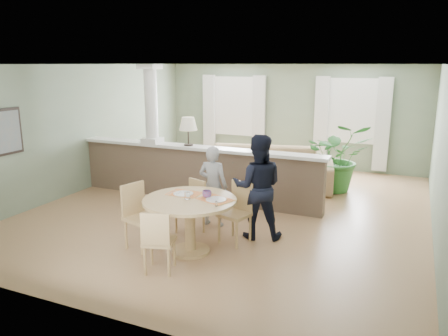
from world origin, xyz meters
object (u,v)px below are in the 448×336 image
at_px(sofa, 262,168).
at_px(child_person, 213,186).
at_px(chair_near, 158,239).
at_px(chair_side, 139,213).
at_px(dining_table, 190,210).
at_px(chair_far_man, 238,209).
at_px(man_person, 258,187).
at_px(houseplant, 338,157).
at_px(chair_far_boy, 193,204).

height_order(sofa, child_person, child_person).
relative_size(chair_near, chair_side, 0.89).
bearing_deg(dining_table, chair_near, -95.68).
bearing_deg(child_person, chair_side, 61.78).
relative_size(chair_side, child_person, 0.71).
relative_size(dining_table, chair_far_man, 1.44).
height_order(child_person, man_person, man_person).
bearing_deg(chair_far_man, child_person, 159.54).
height_order(sofa, chair_near, sofa).
distance_m(houseplant, chair_side, 4.81).
bearing_deg(man_person, dining_table, 35.39).
xyz_separation_m(dining_table, chair_side, (-0.79, -0.15, -0.11)).
distance_m(chair_far_boy, chair_side, 0.98).
relative_size(dining_table, child_person, 0.98).
relative_size(houseplant, dining_table, 1.11).
distance_m(chair_near, chair_side, 0.95).
xyz_separation_m(sofa, chair_far_boy, (-0.19, -2.97, 0.03)).
relative_size(chair_far_boy, man_person, 0.52).
distance_m(chair_far_man, chair_side, 1.51).
distance_m(sofa, chair_side, 3.90).
distance_m(chair_far_boy, child_person, 0.50).
xyz_separation_m(sofa, chair_side, (-0.63, -3.84, 0.09)).
height_order(sofa, chair_far_boy, sofa).
bearing_deg(chair_far_man, chair_near, -95.12).
xyz_separation_m(chair_far_boy, child_person, (0.18, 0.41, 0.21)).
relative_size(chair_far_boy, chair_far_man, 0.93).
distance_m(dining_table, chair_side, 0.82).
bearing_deg(child_person, houseplant, -120.12).
bearing_deg(man_person, chair_far_man, 32.44).
bearing_deg(child_person, chair_far_man, 141.47).
bearing_deg(sofa, houseplant, 2.87).
bearing_deg(chair_far_boy, houseplant, 82.29).
xyz_separation_m(chair_far_man, chair_near, (-0.55, -1.43, -0.04)).
relative_size(chair_far_boy, chair_side, 0.89).
height_order(chair_far_man, chair_near, chair_far_man).
bearing_deg(man_person, chair_far_boy, -6.45).
relative_size(sofa, chair_near, 3.50).
height_order(dining_table, chair_near, dining_table).
height_order(dining_table, chair_far_man, chair_far_man).
relative_size(houseplant, chair_side, 1.53).
bearing_deg(chair_near, man_person, -131.77).
relative_size(sofa, man_person, 1.84).
height_order(houseplant, chair_near, houseplant).
xyz_separation_m(dining_table, chair_far_man, (0.47, 0.67, -0.13)).
bearing_deg(dining_table, chair_far_man, 54.69).
distance_m(chair_near, child_person, 1.92).
xyz_separation_m(chair_far_boy, chair_side, (-0.45, -0.87, 0.06)).
bearing_deg(houseplant, dining_table, -108.85).
height_order(chair_far_boy, man_person, man_person).
relative_size(chair_far_man, child_person, 0.68).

